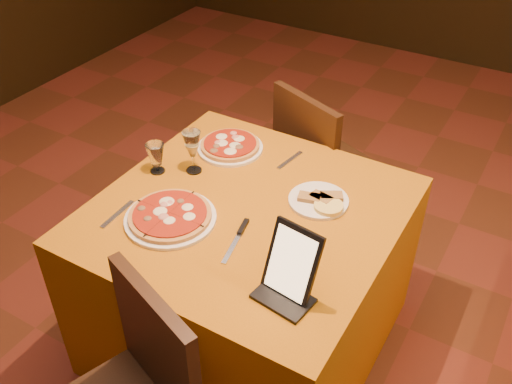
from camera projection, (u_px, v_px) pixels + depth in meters
The scene contains 12 objects.
floor at pixel (294, 364), 2.49m from camera, with size 6.00×7.00×0.01m, color #5E2D19.
main_table at pixel (248, 278), 2.38m from camera, with size 1.10×1.10×0.75m, color #AD640B.
chair_main_far at pixel (330, 168), 2.89m from camera, with size 0.42×0.42×0.91m, color black, non-canonical shape.
pizza_near at pixel (170, 217), 2.09m from camera, with size 0.34×0.34×0.03m.
pizza_far at pixel (230, 146), 2.47m from camera, with size 0.29×0.29×0.03m.
cutlet_dish at pixel (319, 199), 2.18m from camera, with size 0.23×0.23×0.03m.
wine_glass at pixel (193, 152), 2.29m from camera, with size 0.08×0.08×0.19m, color tan, non-canonical shape.
water_glass at pixel (156, 158), 2.31m from camera, with size 0.06×0.06×0.13m, color silver, non-canonical shape.
tablet at pixel (292, 262), 1.75m from camera, with size 0.17×0.01×0.24m, color black.
knife at pixel (235, 243), 1.99m from camera, with size 0.22×0.02×0.01m, color silver.
fork_near at pixel (118, 214), 2.12m from camera, with size 0.18×0.02×0.01m, color silver.
fork_far at pixel (290, 160), 2.41m from camera, with size 0.16×0.02×0.01m, color #A4A3AA.
Camera 1 is at (0.63, -1.40, 2.10)m, focal length 40.00 mm.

